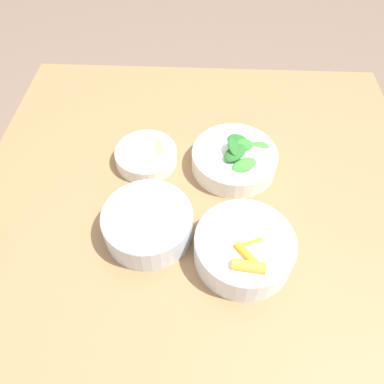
% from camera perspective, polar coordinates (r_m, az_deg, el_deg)
% --- Properties ---
extents(ground_plane, '(10.00, 10.00, 0.00)m').
position_cam_1_polar(ground_plane, '(1.51, 0.63, -19.53)').
color(ground_plane, brown).
extents(dining_table, '(1.02, 1.03, 0.77)m').
position_cam_1_polar(dining_table, '(0.92, 0.99, -5.97)').
color(dining_table, olive).
rests_on(dining_table, ground_plane).
extents(bowl_carrots, '(0.19, 0.19, 0.07)m').
position_cam_1_polar(bowl_carrots, '(0.73, 7.90, -8.39)').
color(bowl_carrots, silver).
rests_on(bowl_carrots, dining_table).
extents(bowl_greens, '(0.20, 0.20, 0.08)m').
position_cam_1_polar(bowl_greens, '(0.88, 6.49, 5.12)').
color(bowl_greens, silver).
rests_on(bowl_greens, dining_table).
extents(bowl_beans_hotdog, '(0.18, 0.18, 0.06)m').
position_cam_1_polar(bowl_beans_hotdog, '(0.76, -6.72, -4.83)').
color(bowl_beans_hotdog, silver).
rests_on(bowl_beans_hotdog, dining_table).
extents(bowl_cookies, '(0.15, 0.15, 0.04)m').
position_cam_1_polar(bowl_cookies, '(0.89, -6.97, 5.55)').
color(bowl_cookies, silver).
rests_on(bowl_cookies, dining_table).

